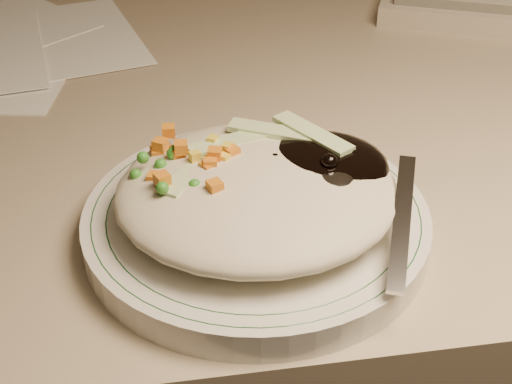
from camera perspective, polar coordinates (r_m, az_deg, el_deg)
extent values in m
cube|color=gray|center=(0.72, 5.89, 7.14)|extent=(1.40, 0.70, 0.04)
cylinder|color=silver|center=(0.50, 0.00, -2.44)|extent=(0.24, 0.24, 0.02)
torus|color=#144723|center=(0.49, 0.00, -1.52)|extent=(0.23, 0.23, 0.00)
torus|color=#144723|center=(0.49, 0.00, -1.52)|extent=(0.21, 0.21, 0.00)
ellipsoid|color=beige|center=(0.48, 0.09, 0.08)|extent=(0.19, 0.18, 0.04)
ellipsoid|color=black|center=(0.50, 4.96, 1.96)|extent=(0.10, 0.09, 0.03)
ellipsoid|color=orange|center=(0.49, -5.47, 1.11)|extent=(0.08, 0.08, 0.02)
sphere|color=black|center=(0.49, 1.52, 2.48)|extent=(0.01, 0.01, 0.01)
sphere|color=black|center=(0.50, 4.69, 3.12)|extent=(0.01, 0.01, 0.01)
sphere|color=black|center=(0.49, 7.48, 3.28)|extent=(0.01, 0.01, 0.01)
sphere|color=black|center=(0.50, 6.29, 3.44)|extent=(0.01, 0.01, 0.01)
sphere|color=black|center=(0.47, 5.88, 2.38)|extent=(0.01, 0.01, 0.01)
sphere|color=black|center=(0.49, 4.59, 2.66)|extent=(0.01, 0.01, 0.01)
sphere|color=black|center=(0.50, 5.56, 3.39)|extent=(0.01, 0.01, 0.01)
cube|color=orange|center=(0.49, -6.02, 3.56)|extent=(0.01, 0.01, 0.01)
cube|color=orange|center=(0.47, -3.91, 1.26)|extent=(0.01, 0.01, 0.01)
cube|color=orange|center=(0.50, -7.66, 3.77)|extent=(0.01, 0.01, 0.01)
cube|color=orange|center=(0.48, -3.32, 3.04)|extent=(0.01, 0.01, 0.01)
cube|color=orange|center=(0.47, -3.67, 2.29)|extent=(0.01, 0.01, 0.01)
cube|color=orange|center=(0.51, -7.85, 3.22)|extent=(0.01, 0.01, 0.01)
cube|color=orange|center=(0.49, -6.29, 3.19)|extent=(0.01, 0.01, 0.01)
cube|color=orange|center=(0.47, -3.86, 1.94)|extent=(0.01, 0.01, 0.01)
cube|color=orange|center=(0.48, -1.96, 3.16)|extent=(0.01, 0.01, 0.01)
cube|color=orange|center=(0.51, -7.01, 4.87)|extent=(0.01, 0.01, 0.01)
cube|color=orange|center=(0.46, -7.52, 1.02)|extent=(0.01, 0.01, 0.01)
cube|color=orange|center=(0.45, -3.31, 0.41)|extent=(0.01, 0.01, 0.01)
cube|color=orange|center=(0.47, -8.10, 1.05)|extent=(0.01, 0.01, 0.01)
cube|color=orange|center=(0.50, -7.75, 2.98)|extent=(0.01, 0.01, 0.01)
sphere|color=#388C28|center=(0.48, -3.81, 2.39)|extent=(0.01, 0.01, 0.01)
sphere|color=#388C28|center=(0.45, -7.51, 0.33)|extent=(0.01, 0.01, 0.01)
sphere|color=#388C28|center=(0.48, -7.64, 2.19)|extent=(0.01, 0.01, 0.01)
sphere|color=#388C28|center=(0.48, -9.04, 2.74)|extent=(0.01, 0.01, 0.01)
sphere|color=#388C28|center=(0.49, -4.21, 2.64)|extent=(0.01, 0.01, 0.01)
sphere|color=#388C28|center=(0.47, -3.02, 0.27)|extent=(0.01, 0.01, 0.01)
sphere|color=#388C28|center=(0.48, -5.54, 1.64)|extent=(0.01, 0.01, 0.01)
sphere|color=#388C28|center=(0.47, -6.18, 0.23)|extent=(0.01, 0.01, 0.01)
sphere|color=#388C28|center=(0.48, -9.60, 1.37)|extent=(0.01, 0.01, 0.01)
sphere|color=#388C28|center=(0.49, -6.45, 3.33)|extent=(0.01, 0.01, 0.01)
sphere|color=#388C28|center=(0.49, -6.69, 3.10)|extent=(0.01, 0.01, 0.01)
sphere|color=#388C28|center=(0.47, -7.47, 1.07)|extent=(0.01, 0.01, 0.01)
sphere|color=#388C28|center=(0.46, -4.93, 0.54)|extent=(0.01, 0.01, 0.01)
sphere|color=#388C28|center=(0.51, -1.74, 3.73)|extent=(0.01, 0.01, 0.01)
cube|color=yellow|center=(0.49, -4.36, 2.63)|extent=(0.01, 0.01, 0.01)
cube|color=yellow|center=(0.48, -2.55, 2.65)|extent=(0.01, 0.01, 0.01)
cube|color=yellow|center=(0.49, -5.64, 2.67)|extent=(0.01, 0.01, 0.01)
cube|color=yellow|center=(0.48, -4.92, 2.84)|extent=(0.01, 0.01, 0.01)
cube|color=yellow|center=(0.48, -5.50, 1.51)|extent=(0.01, 0.01, 0.01)
cube|color=yellow|center=(0.49, -2.36, 3.50)|extent=(0.01, 0.01, 0.01)
cube|color=yellow|center=(0.50, -3.49, 4.10)|extent=(0.01, 0.01, 0.01)
cube|color=yellow|center=(0.48, -4.37, 1.53)|extent=(0.01, 0.01, 0.01)
cube|color=#B2D18C|center=(0.50, -1.75, 4.12)|extent=(0.07, 0.04, 0.00)
cube|color=#B2D18C|center=(0.51, 1.53, 4.86)|extent=(0.07, 0.04, 0.00)
cube|color=#B2D18C|center=(0.48, -4.86, 1.80)|extent=(0.05, 0.06, 0.00)
cube|color=#B2D18C|center=(0.50, 4.54, 4.71)|extent=(0.05, 0.07, 0.00)
cube|color=#B2D18C|center=(0.47, 0.79, 0.87)|extent=(0.07, 0.04, 0.00)
ellipsoid|color=silver|center=(0.47, 5.96, 1.38)|extent=(0.05, 0.06, 0.01)
cube|color=silver|center=(0.46, 11.60, -2.20)|extent=(0.05, 0.11, 0.03)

